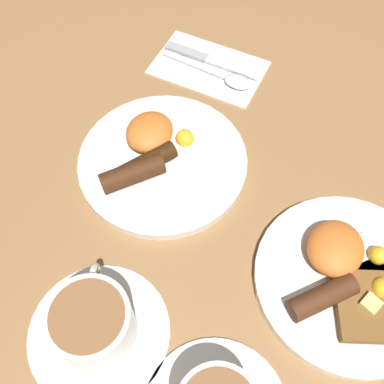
# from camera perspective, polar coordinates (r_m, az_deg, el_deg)

# --- Properties ---
(ground_plane) EXTENTS (3.00, 3.00, 0.00)m
(ground_plane) POSITION_cam_1_polar(r_m,az_deg,el_deg) (0.67, -3.69, 3.48)
(ground_plane) COLOR olive
(breakfast_plate_near) EXTENTS (0.25, 0.25, 0.05)m
(breakfast_plate_near) POSITION_cam_1_polar(r_m,az_deg,el_deg) (0.66, -4.19, 4.37)
(breakfast_plate_near) COLOR silver
(breakfast_plate_near) RESTS_ON ground_plane
(breakfast_plate_far) EXTENTS (0.24, 0.24, 0.05)m
(breakfast_plate_far) POSITION_cam_1_polar(r_m,az_deg,el_deg) (0.60, 19.27, -10.22)
(breakfast_plate_far) COLOR silver
(breakfast_plate_far) RESTS_ON ground_plane
(teacup_near) EXTENTS (0.17, 0.17, 0.08)m
(teacup_near) POSITION_cam_1_polar(r_m,az_deg,el_deg) (0.54, -12.28, -16.21)
(teacup_near) COLOR silver
(teacup_near) RESTS_ON ground_plane
(napkin) EXTENTS (0.12, 0.19, 0.01)m
(napkin) POSITION_cam_1_polar(r_m,az_deg,el_deg) (0.79, 2.13, 15.58)
(napkin) COLOR white
(napkin) RESTS_ON ground_plane
(knife) EXTENTS (0.03, 0.17, 0.01)m
(knife) POSITION_cam_1_polar(r_m,az_deg,el_deg) (0.80, 1.80, 16.58)
(knife) COLOR silver
(knife) RESTS_ON napkin
(spoon) EXTENTS (0.04, 0.17, 0.01)m
(spoon) POSITION_cam_1_polar(r_m,az_deg,el_deg) (0.77, 4.59, 14.25)
(spoon) COLOR silver
(spoon) RESTS_ON napkin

